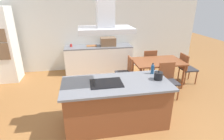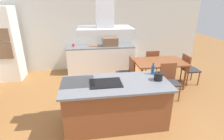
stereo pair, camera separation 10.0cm
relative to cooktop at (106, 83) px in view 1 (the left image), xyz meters
The scene contains 17 objects.
ground 1.76m from the cooktop, 82.76° to the left, with size 16.00×16.00×0.00m, color #936033.
wall_back 3.29m from the cooktop, 86.65° to the left, with size 7.20×0.10×2.70m, color silver.
kitchen_island 0.49m from the cooktop, ahead, with size 2.05×0.96×0.90m.
cooktop is the anchor object (origin of this frame).
tea_kettle 1.03m from the cooktop, ahead, with size 0.22×0.17×0.18m.
olive_oil_bottle 1.07m from the cooktop, 16.31° to the left, with size 0.07×0.07×0.24m.
back_counter 2.92m from the cooktop, 86.90° to the left, with size 2.26×0.62×0.90m.
countertop_microwave 2.92m from the cooktop, 80.44° to the left, with size 0.50×0.38×0.28m, color brown.
coffee_mug_red 3.05m from the cooktop, 104.19° to the left, with size 0.08×0.08×0.09m, color red.
cutting_board 2.93m from the cooktop, 91.37° to the left, with size 0.34×0.24×0.02m, color #995B33.
wall_oven_stack 3.79m from the cooktop, 135.68° to the left, with size 0.70×0.66×2.20m.
dining_table 2.27m from the cooktop, 41.29° to the left, with size 1.40×0.90×0.75m.
chair_facing_island 1.93m from the cooktop, 25.93° to the left, with size 0.42×0.42×0.89m.
chair_at_left_end 1.73m from the cooktop, 62.32° to the left, with size 0.42×0.42×0.89m.
chair_at_right_end 3.03m from the cooktop, 29.71° to the left, with size 0.42×0.42×0.89m.
chair_facing_back_wall 2.77m from the cooktop, 51.79° to the left, with size 0.42×0.42×0.89m.
range_hood 1.20m from the cooktop, ahead, with size 0.90×0.55×0.78m.
Camera 1 is at (-0.60, -2.93, 2.35)m, focal length 28.23 mm.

